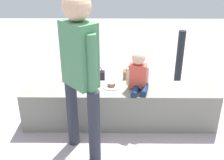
{
  "coord_description": "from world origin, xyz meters",
  "views": [
    {
      "loc": [
        -0.07,
        -3.02,
        2.04
      ],
      "look_at": [
        -0.09,
        -0.28,
        0.74
      ],
      "focal_mm": 44.24,
      "sensor_mm": 36.0,
      "label": 1
    }
  ],
  "objects": [
    {
      "name": "adult_standing",
      "position": [
        -0.4,
        -0.56,
        1.04
      ],
      "size": [
        0.39,
        0.41,
        1.72
      ],
      "color": "#2A2E3A",
      "rests_on": "ground_plane"
    },
    {
      "name": "child_seated",
      "position": [
        0.22,
        -0.02,
        0.71
      ],
      "size": [
        0.28,
        0.34,
        0.48
      ],
      "color": "#142749",
      "rests_on": "concrete_ledge"
    },
    {
      "name": "railing_post",
      "position": [
        0.94,
        0.96,
        0.35
      ],
      "size": [
        0.36,
        0.36,
        0.96
      ],
      "color": "black",
      "rests_on": "ground_plane"
    },
    {
      "name": "gift_bag",
      "position": [
        -0.92,
        0.57,
        0.13
      ],
      "size": [
        0.23,
        0.1,
        0.3
      ],
      "color": "#B259BF",
      "rests_on": "ground_plane"
    },
    {
      "name": "water_bottle_near_gift",
      "position": [
        -0.2,
        0.44,
        0.09
      ],
      "size": [
        0.08,
        0.08,
        0.2
      ],
      "color": "silver",
      "rests_on": "ground_plane"
    },
    {
      "name": "water_bottle_far_side",
      "position": [
        -0.39,
        0.77,
        0.09
      ],
      "size": [
        0.07,
        0.07,
        0.19
      ],
      "color": "silver",
      "rests_on": "ground_plane"
    },
    {
      "name": "party_cup_red",
      "position": [
        -0.09,
        0.89,
        0.05
      ],
      "size": [
        0.08,
        0.08,
        0.09
      ],
      "primitive_type": "cylinder",
      "color": "red",
      "rests_on": "ground_plane"
    },
    {
      "name": "handbag_black_leather",
      "position": [
        -0.38,
        1.21,
        0.11
      ],
      "size": [
        0.29,
        0.11,
        0.3
      ],
      "color": "black",
      "rests_on": "ground_plane"
    },
    {
      "name": "handbag_brown_canvas",
      "position": [
        0.25,
        1.26,
        0.1
      ],
      "size": [
        0.33,
        0.14,
        0.31
      ],
      "color": "brown",
      "rests_on": "ground_plane"
    },
    {
      "name": "ground_plane",
      "position": [
        0.0,
        0.0,
        0.0
      ],
      "size": [
        12.0,
        12.0,
        0.0
      ],
      "primitive_type": "plane",
      "color": "#A6969E"
    },
    {
      "name": "concrete_ledge",
      "position": [
        0.0,
        0.0,
        0.25
      ],
      "size": [
        2.39,
        0.46,
        0.49
      ],
      "primitive_type": "cube",
      "color": "gray",
      "rests_on": "ground_plane"
    },
    {
      "name": "cake_plate",
      "position": [
        -0.1,
        0.05,
        0.52
      ],
      "size": [
        0.22,
        0.22,
        0.07
      ],
      "color": "white",
      "rests_on": "concrete_ledge"
    }
  ]
}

